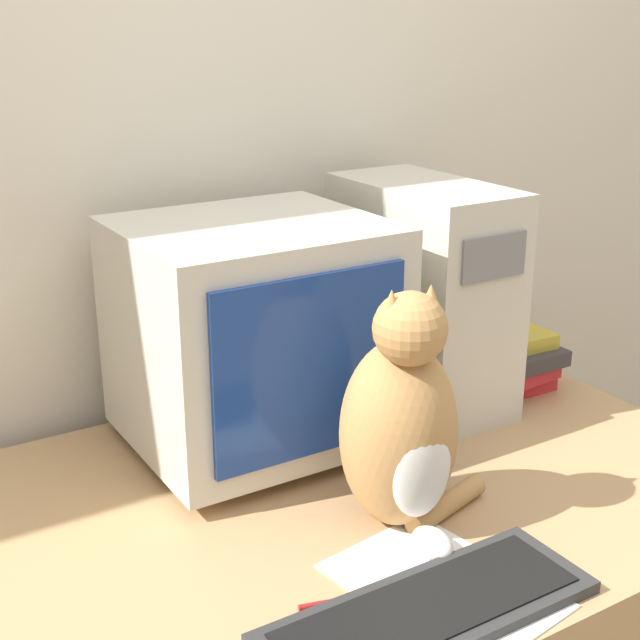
{
  "coord_description": "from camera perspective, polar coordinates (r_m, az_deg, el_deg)",
  "views": [
    {
      "loc": [
        -0.72,
        -0.63,
        1.52
      ],
      "look_at": [
        -0.02,
        0.49,
        1.06
      ],
      "focal_mm": 50.0,
      "sensor_mm": 36.0,
      "label": 1
    }
  ],
  "objects": [
    {
      "name": "wall_back",
      "position": [
        1.76,
        -7.34,
        10.31
      ],
      "size": [
        7.0,
        0.05,
        2.5
      ],
      "color": "beige",
      "rests_on": "ground_plane"
    },
    {
      "name": "crt_monitor",
      "position": [
        1.55,
        -4.25,
        -0.91
      ],
      "size": [
        0.43,
        0.39,
        0.41
      ],
      "color": "beige",
      "rests_on": "desk"
    },
    {
      "name": "computer_tower",
      "position": [
        1.75,
        6.53,
        1.64
      ],
      "size": [
        0.2,
        0.39,
        0.44
      ],
      "color": "beige",
      "rests_on": "desk"
    },
    {
      "name": "keyboard",
      "position": [
        1.22,
        6.97,
        -18.06
      ],
      "size": [
        0.46,
        0.16,
        0.02
      ],
      "color": "#2D2D2D",
      "rests_on": "desk"
    },
    {
      "name": "cat",
      "position": [
        1.33,
        5.3,
        -6.83
      ],
      "size": [
        0.26,
        0.24,
        0.39
      ],
      "rotation": [
        0.0,
        0.0,
        -0.13
      ],
      "color": "#B7844C",
      "rests_on": "desk"
    },
    {
      "name": "book_stack",
      "position": [
        1.89,
        11.85,
        -2.23
      ],
      "size": [
        0.15,
        0.22,
        0.12
      ],
      "color": "red",
      "rests_on": "desk"
    },
    {
      "name": "pen",
      "position": [
        1.24,
        1.9,
        -17.41
      ],
      "size": [
        0.14,
        0.05,
        0.01
      ],
      "color": "maroon",
      "rests_on": "desk"
    },
    {
      "name": "paper_sheet",
      "position": [
        1.28,
        7.87,
        -16.49
      ],
      "size": [
        0.25,
        0.32,
        0.0
      ],
      "color": "white",
      "rests_on": "desk"
    }
  ]
}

